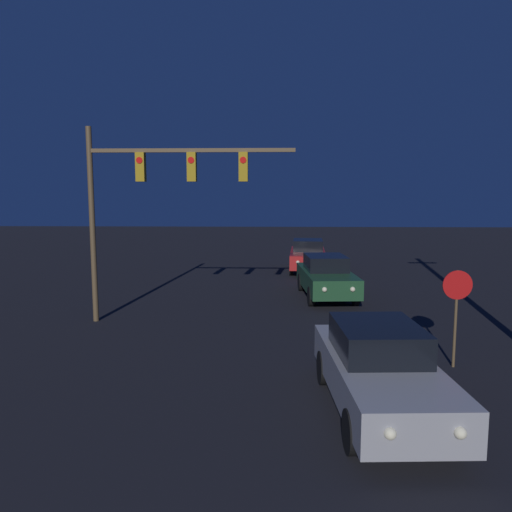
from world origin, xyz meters
TOP-DOWN VIEW (x-y plane):
  - car_near at (2.45, 7.62)m, footprint 2.07×4.92m
  - car_mid at (2.54, 18.15)m, footprint 2.15×4.94m
  - car_far at (2.26, 24.94)m, footprint 2.09×4.92m
  - traffic_signal_mast at (-3.40, 14.17)m, footprint 6.53×0.30m
  - stop_sign at (4.77, 10.18)m, footprint 0.69×0.07m

SIDE VIEW (x-z plane):
  - car_near at x=2.45m, z-range 0.01..1.68m
  - car_mid at x=2.54m, z-range 0.01..1.68m
  - car_far at x=2.26m, z-range 0.01..1.68m
  - stop_sign at x=4.77m, z-range 0.46..2.81m
  - traffic_signal_mast at x=-3.40m, z-range 1.21..7.42m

